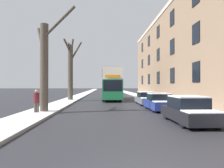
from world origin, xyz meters
TOP-DOWN VIEW (x-y plane):
  - sidewalk_left at (-5.80, 53.00)m, footprint 2.42×130.00m
  - sidewalk_right at (5.80, 53.00)m, footprint 2.42×130.00m
  - terrace_facade_right at (11.51, 22.19)m, footprint 9.10×41.30m
  - bare_tree_left_0 at (-5.52, 10.99)m, footprint 3.39×3.45m
  - bare_tree_left_1 at (-5.61, 23.12)m, footprint 2.43×3.07m
  - double_decker_bus at (-0.04, 24.64)m, footprint 2.54×10.16m
  - parked_car_0 at (3.50, 6.66)m, footprint 1.88×4.20m
  - parked_car_1 at (3.50, 12.38)m, footprint 1.84×4.16m
  - parked_car_2 at (3.50, 17.61)m, footprint 1.79×4.59m
  - pedestrian_left_sidewalk at (-5.86, 10.20)m, footprint 0.38×0.38m

SIDE VIEW (x-z plane):
  - sidewalk_left at x=-5.80m, z-range 0.00..0.16m
  - sidewalk_right at x=5.80m, z-range 0.00..0.16m
  - parked_car_2 at x=3.50m, z-range -0.05..1.34m
  - parked_car_1 at x=3.50m, z-range -0.05..1.36m
  - parked_car_0 at x=3.50m, z-range -0.06..1.40m
  - pedestrian_left_sidewalk at x=-5.86m, z-range 0.09..1.84m
  - double_decker_bus at x=-0.04m, z-range 0.28..4.67m
  - bare_tree_left_0 at x=-5.52m, z-range -0.19..7.51m
  - bare_tree_left_1 at x=-5.61m, z-range 0.18..8.40m
  - terrace_facade_right at x=11.51m, z-range 0.00..12.79m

